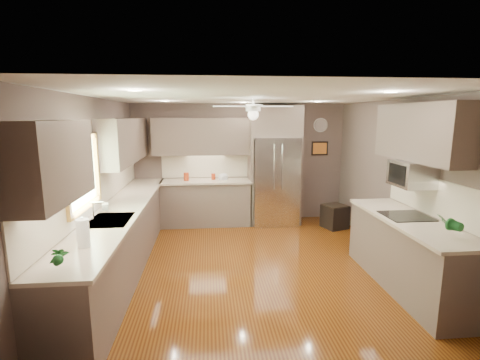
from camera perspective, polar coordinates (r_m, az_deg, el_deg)
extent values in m
plane|color=#461E09|center=(5.41, 2.41, -14.00)|extent=(5.00, 5.00, 0.00)
plane|color=white|center=(4.94, 2.64, 13.47)|extent=(5.00, 5.00, 0.00)
plane|color=brown|center=(7.48, -0.07, 2.83)|extent=(4.50, 0.00, 4.50)
plane|color=brown|center=(2.66, 9.94, -11.45)|extent=(4.50, 0.00, 4.50)
plane|color=brown|center=(5.23, -22.74, -1.28)|extent=(0.00, 5.00, 5.00)
plane|color=brown|center=(5.78, 25.23, -0.42)|extent=(0.00, 5.00, 5.00)
cylinder|color=#962C10|center=(7.18, -8.81, 0.54)|extent=(0.14, 0.14, 0.17)
cylinder|color=#962C10|center=(7.24, -4.40, 0.55)|extent=(0.11, 0.11, 0.13)
imported|color=white|center=(5.10, -21.17, -4.00)|extent=(0.10, 0.10, 0.18)
imported|color=#1A5C23|center=(3.34, -27.88, -11.05)|extent=(0.17, 0.13, 0.28)
imported|color=#1A5C23|center=(4.41, 31.03, -6.10)|extent=(0.20, 0.18, 0.31)
imported|color=beige|center=(7.17, -2.77, 0.20)|extent=(0.28, 0.28, 0.05)
cube|color=brown|center=(5.49, -18.66, -9.14)|extent=(0.60, 4.70, 0.90)
cube|color=beige|center=(5.35, -18.79, -4.39)|extent=(0.65, 4.70, 0.04)
cube|color=beige|center=(5.37, -22.13, -1.48)|extent=(0.02, 4.70, 0.50)
cube|color=brown|center=(7.30, -5.53, -3.79)|extent=(1.85, 0.60, 0.90)
cube|color=beige|center=(7.19, -5.60, -0.19)|extent=(1.85, 0.65, 0.04)
cube|color=beige|center=(7.45, -5.63, 2.36)|extent=(1.85, 0.02, 0.50)
cube|color=brown|center=(3.60, -28.38, 2.61)|extent=(0.33, 1.20, 0.75)
cube|color=brown|center=(6.36, -18.21, 6.19)|extent=(0.33, 2.40, 0.75)
cube|color=brown|center=(7.23, -5.72, 7.10)|extent=(2.15, 0.33, 0.75)
cube|color=brown|center=(5.14, 27.40, 6.96)|extent=(0.33, 1.70, 0.75)
cube|color=#BFF2B2|center=(4.70, -24.61, 1.08)|extent=(0.01, 1.00, 0.80)
cube|color=olive|center=(4.65, -24.72, 6.32)|extent=(0.05, 1.12, 0.06)
cube|color=olive|center=(4.78, -23.94, -4.01)|extent=(0.05, 1.12, 0.06)
cube|color=olive|center=(4.20, -26.64, -0.09)|extent=(0.05, 0.06, 0.80)
cube|color=olive|center=(5.19, -22.45, 2.03)|extent=(0.05, 0.06, 0.80)
cube|color=silver|center=(4.74, -20.55, -6.31)|extent=(0.50, 0.70, 0.03)
cube|color=#262626|center=(4.75, -20.52, -6.71)|extent=(0.44, 0.62, 0.05)
cylinder|color=silver|center=(4.77, -22.97, -4.83)|extent=(0.02, 0.02, 0.24)
cylinder|color=silver|center=(4.72, -22.38, -3.43)|extent=(0.16, 0.02, 0.02)
cube|color=silver|center=(7.28, 5.69, -0.14)|extent=(0.92, 0.72, 1.82)
cube|color=black|center=(7.00, 6.18, -2.70)|extent=(0.88, 0.02, 0.02)
cube|color=black|center=(6.89, 6.28, 2.12)|extent=(0.01, 0.02, 1.00)
cylinder|color=silver|center=(6.84, 5.68, 2.07)|extent=(0.02, 0.02, 0.90)
cylinder|color=silver|center=(6.87, 6.99, 2.08)|extent=(0.02, 0.02, 0.90)
cube|color=brown|center=(7.22, 5.78, 9.55)|extent=(1.04, 0.60, 0.63)
cube|color=brown|center=(7.26, 1.72, -0.12)|extent=(0.06, 0.60, 1.82)
cube|color=brown|center=(7.44, 9.38, 0.01)|extent=(0.06, 0.60, 1.82)
cube|color=brown|center=(5.16, 25.89, -10.94)|extent=(0.65, 2.20, 0.90)
cube|color=beige|center=(5.01, 26.17, -5.92)|extent=(0.70, 2.20, 0.04)
cube|color=beige|center=(5.12, 29.58, -2.64)|extent=(0.02, 2.20, 0.50)
cube|color=black|center=(5.08, 25.61, -5.35)|extent=(0.56, 0.52, 0.01)
cube|color=silver|center=(5.16, 26.38, 0.90)|extent=(0.42, 0.55, 0.34)
cube|color=black|center=(5.06, 24.35, 0.88)|extent=(0.02, 0.40, 0.26)
cylinder|color=white|center=(5.23, 2.17, 12.86)|extent=(0.03, 0.03, 0.08)
cylinder|color=white|center=(5.23, 2.17, 11.77)|extent=(0.22, 0.22, 0.10)
sphere|color=white|center=(5.23, 2.16, 10.67)|extent=(0.16, 0.16, 0.16)
cube|color=white|center=(5.28, 6.02, 11.92)|extent=(0.48, 0.11, 0.01)
cube|color=white|center=(5.58, 1.70, 11.89)|extent=(0.11, 0.48, 0.01)
cube|color=white|center=(5.20, -1.75, 12.00)|extent=(0.48, 0.11, 0.01)
cube|color=white|center=(4.88, 2.71, 12.09)|extent=(0.11, 0.48, 0.01)
cylinder|color=white|center=(6.23, -12.27, 12.55)|extent=(0.14, 0.14, 0.01)
cylinder|color=white|center=(6.50, 12.72, 12.44)|extent=(0.14, 0.14, 0.01)
cylinder|color=white|center=(3.76, -16.92, 13.92)|extent=(0.14, 0.14, 0.01)
cylinder|color=white|center=(4.19, 23.50, 13.12)|extent=(0.14, 0.14, 0.01)
cylinder|color=white|center=(6.72, 0.49, 12.61)|extent=(0.14, 0.14, 0.01)
cylinder|color=white|center=(7.76, 13.08, 8.77)|extent=(0.30, 0.03, 0.30)
cylinder|color=silver|center=(7.74, 13.12, 8.76)|extent=(0.29, 0.00, 0.29)
cube|color=black|center=(7.78, 12.94, 5.09)|extent=(0.36, 0.03, 0.30)
cube|color=#C16D26|center=(7.77, 12.98, 5.08)|extent=(0.30, 0.01, 0.24)
cube|color=black|center=(7.34, 15.27, -5.86)|extent=(0.54, 0.54, 0.48)
cube|color=black|center=(7.28, 15.35, -4.09)|extent=(0.51, 0.51, 0.03)
cylinder|color=white|center=(3.85, -24.36, -7.99)|extent=(0.13, 0.13, 0.29)
cylinder|color=silver|center=(3.85, -24.37, -7.85)|extent=(0.03, 0.03, 0.31)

